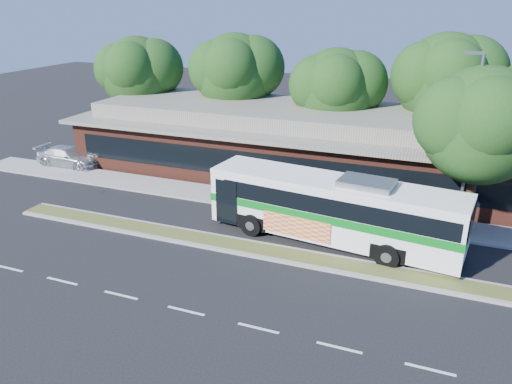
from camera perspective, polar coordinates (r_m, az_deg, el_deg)
ground at (r=23.81m, az=-2.15°, el=-7.05°), size 120.00×120.00×0.00m
median_strip at (r=24.27m, az=-1.59°, el=-6.27°), size 26.00×1.10×0.15m
sidewalk at (r=29.20m, az=2.83°, el=-1.40°), size 44.00×2.60×0.12m
parking_lot at (r=40.98m, az=-20.05°, el=3.94°), size 14.00×12.00×0.01m
plaza_building at (r=34.52m, az=6.41°, el=5.71°), size 33.20×11.20×4.45m
lamp_post at (r=26.02m, az=23.19°, el=5.32°), size 0.93×0.18×9.07m
tree_bg_a at (r=41.71m, az=-12.76°, el=13.26°), size 6.47×5.80×8.63m
tree_bg_b at (r=38.75m, az=-1.72°, el=13.59°), size 6.69×6.00×9.00m
tree_bg_c at (r=35.51m, az=9.81°, el=11.70°), size 6.24×5.60×8.26m
tree_bg_d at (r=35.69m, az=21.61°, el=11.95°), size 6.91×6.20×9.37m
transit_bus at (r=24.43m, az=8.95°, el=-1.49°), size 12.68×4.21×3.50m
sedan at (r=38.27m, az=-20.62°, el=3.80°), size 4.88×2.00×1.41m
sidewalk_tree at (r=26.19m, az=25.32°, el=7.13°), size 6.29×5.64×8.49m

